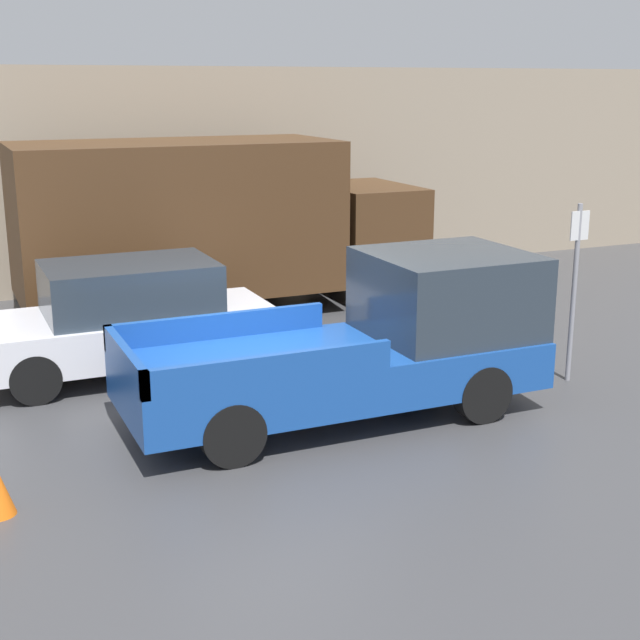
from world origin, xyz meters
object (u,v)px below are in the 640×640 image
parking_sign (575,283)px  pickup_truck (373,341)px  car (126,319)px  delivery_truck (209,221)px

parking_sign → pickup_truck: bearing=178.9°
car → delivery_truck: (2.21, 3.07, 0.87)m
pickup_truck → car: (-2.57, 2.84, -0.11)m
car → parking_sign: size_ratio=1.72×
delivery_truck → parking_sign: size_ratio=2.94×
pickup_truck → delivery_truck: bearing=93.5°
pickup_truck → parking_sign: parking_sign is taller
pickup_truck → delivery_truck: delivery_truck is taller
pickup_truck → parking_sign: 3.15m
car → delivery_truck: bearing=54.2°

